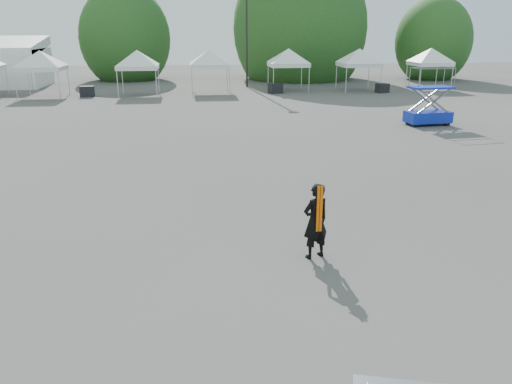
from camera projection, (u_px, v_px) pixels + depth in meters
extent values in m
plane|color=#474442|center=(263.00, 228.00, 12.75)|extent=(120.00, 120.00, 0.00)
cylinder|color=black|center=(247.00, 30.00, 41.78)|extent=(0.16, 0.16, 9.50)
cylinder|color=#382314|center=(128.00, 68.00, 49.16)|extent=(0.36, 0.36, 2.27)
ellipsoid|color=#25511B|center=(125.00, 38.00, 48.29)|extent=(4.16, 4.16, 4.78)
cylinder|color=#382314|center=(299.00, 64.00, 50.13)|extent=(0.36, 0.36, 2.80)
ellipsoid|color=#25511B|center=(300.00, 28.00, 49.05)|extent=(5.12, 5.12, 5.89)
cylinder|color=#382314|center=(430.00, 68.00, 49.87)|extent=(0.36, 0.36, 2.10)
ellipsoid|color=#25511B|center=(433.00, 41.00, 49.06)|extent=(3.84, 3.84, 4.42)
cylinder|color=silver|center=(7.00, 81.00, 38.40)|extent=(0.06, 0.06, 2.00)
cylinder|color=silver|center=(16.00, 86.00, 35.06)|extent=(0.06, 0.06, 2.00)
cylinder|color=silver|center=(59.00, 85.00, 35.40)|extent=(0.06, 0.06, 2.00)
cylinder|color=silver|center=(29.00, 82.00, 37.80)|extent=(0.06, 0.06, 2.00)
cylinder|color=silver|center=(68.00, 81.00, 38.14)|extent=(0.06, 0.06, 2.00)
cube|color=white|center=(41.00, 68.00, 36.26)|extent=(3.12, 3.12, 0.30)
pyramid|color=white|center=(39.00, 51.00, 35.87)|extent=(4.41, 4.41, 1.10)
cylinder|color=silver|center=(118.00, 84.00, 36.14)|extent=(0.06, 0.06, 2.00)
cylinder|color=silver|center=(156.00, 84.00, 36.46)|extent=(0.06, 0.06, 2.00)
cylinder|color=silver|center=(123.00, 80.00, 38.75)|extent=(0.06, 0.06, 2.00)
cylinder|color=silver|center=(159.00, 80.00, 39.07)|extent=(0.06, 0.06, 2.00)
cube|color=white|center=(138.00, 67.00, 37.27)|extent=(2.97, 2.97, 0.30)
pyramid|color=white|center=(137.00, 50.00, 36.88)|extent=(4.20, 4.20, 1.10)
cylinder|color=silver|center=(192.00, 82.00, 37.45)|extent=(0.06, 0.06, 2.00)
cylinder|color=silver|center=(230.00, 82.00, 37.79)|extent=(0.06, 0.06, 2.00)
cylinder|color=silver|center=(192.00, 79.00, 40.13)|extent=(0.06, 0.06, 2.00)
cylinder|color=silver|center=(227.00, 78.00, 40.46)|extent=(0.06, 0.06, 2.00)
cube|color=white|center=(210.00, 66.00, 38.62)|extent=(3.03, 3.03, 0.30)
pyramid|color=white|center=(209.00, 49.00, 38.23)|extent=(4.29, 4.29, 1.10)
cylinder|color=silver|center=(273.00, 80.00, 38.83)|extent=(0.06, 0.06, 2.00)
cylinder|color=silver|center=(309.00, 80.00, 39.16)|extent=(0.06, 0.06, 2.00)
cylinder|color=silver|center=(268.00, 77.00, 41.50)|extent=(0.06, 0.06, 2.00)
cylinder|color=silver|center=(301.00, 77.00, 41.83)|extent=(0.06, 0.06, 2.00)
cube|color=white|center=(288.00, 65.00, 39.99)|extent=(3.03, 3.03, 0.30)
pyramid|color=white|center=(289.00, 48.00, 39.60)|extent=(4.29, 4.29, 1.10)
cylinder|color=silver|center=(346.00, 80.00, 38.85)|extent=(0.06, 0.06, 2.00)
cylinder|color=silver|center=(381.00, 80.00, 39.17)|extent=(0.06, 0.06, 2.00)
cylinder|color=silver|center=(336.00, 77.00, 41.48)|extent=(0.06, 0.06, 2.00)
cylinder|color=silver|center=(369.00, 77.00, 41.81)|extent=(0.06, 0.06, 2.00)
cube|color=white|center=(359.00, 65.00, 39.99)|extent=(3.00, 3.00, 0.30)
pyramid|color=white|center=(360.00, 48.00, 39.60)|extent=(4.24, 4.24, 1.10)
cylinder|color=silver|center=(420.00, 79.00, 39.95)|extent=(0.06, 0.06, 2.00)
cylinder|color=silver|center=(452.00, 78.00, 40.26)|extent=(0.06, 0.06, 2.00)
cylinder|color=silver|center=(406.00, 76.00, 42.48)|extent=(0.06, 0.06, 2.00)
cylinder|color=silver|center=(436.00, 75.00, 42.80)|extent=(0.06, 0.06, 2.00)
cube|color=white|center=(430.00, 64.00, 41.03)|extent=(2.89, 2.89, 0.30)
pyramid|color=white|center=(432.00, 48.00, 40.64)|extent=(4.09, 4.09, 1.10)
imported|color=black|center=(316.00, 221.00, 10.89)|extent=(0.74, 0.62, 1.72)
cube|color=#F55E04|center=(318.00, 209.00, 10.62)|extent=(0.14, 0.02, 1.03)
cube|color=#0D1CAD|center=(428.00, 117.00, 26.22)|extent=(2.39, 1.37, 0.57)
cube|color=#0D1CAD|center=(431.00, 87.00, 25.74)|extent=(2.29, 1.31, 0.10)
cylinder|color=black|center=(417.00, 124.00, 25.68)|extent=(0.36, 0.18, 0.34)
cylinder|color=black|center=(447.00, 123.00, 26.04)|extent=(0.36, 0.18, 0.34)
cylinder|color=black|center=(408.00, 121.00, 26.56)|extent=(0.36, 0.18, 0.34)
cylinder|color=black|center=(437.00, 119.00, 26.92)|extent=(0.36, 0.18, 0.34)
cube|color=black|center=(87.00, 91.00, 37.08)|extent=(1.05, 0.85, 0.78)
cube|color=black|center=(275.00, 88.00, 39.00)|extent=(1.17, 1.03, 0.77)
cube|color=black|center=(382.00, 88.00, 39.41)|extent=(1.07, 0.93, 0.71)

